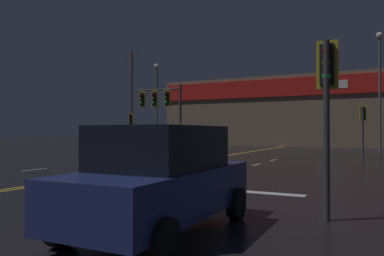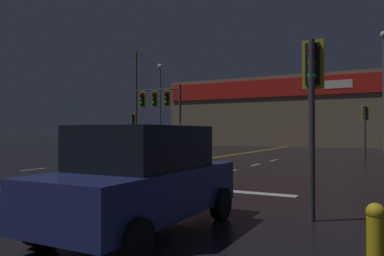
# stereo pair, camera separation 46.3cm
# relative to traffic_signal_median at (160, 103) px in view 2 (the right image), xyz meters

# --- Properties ---
(ground_plane) EXTENTS (200.00, 200.00, 0.00)m
(ground_plane) POSITION_rel_traffic_signal_median_xyz_m (1.65, -1.51, -3.52)
(ground_plane) COLOR black
(road_markings) EXTENTS (12.66, 60.00, 0.01)m
(road_markings) POSITION_rel_traffic_signal_median_xyz_m (2.39, -2.74, -3.51)
(road_markings) COLOR gold
(road_markings) RESTS_ON ground
(traffic_signal_median) EXTENTS (3.18, 0.36, 4.57)m
(traffic_signal_median) POSITION_rel_traffic_signal_median_xyz_m (0.00, 0.00, 0.00)
(traffic_signal_median) COLOR #38383D
(traffic_signal_median) RESTS_ON ground
(traffic_signal_corner_southeast) EXTENTS (0.42, 0.36, 3.64)m
(traffic_signal_corner_southeast) POSITION_rel_traffic_signal_median_xyz_m (10.87, -11.28, -0.84)
(traffic_signal_corner_southeast) COLOR #38383D
(traffic_signal_corner_southeast) RESTS_ON ground
(traffic_signal_corner_northeast) EXTENTS (0.42, 0.36, 3.51)m
(traffic_signal_corner_northeast) POSITION_rel_traffic_signal_median_xyz_m (10.87, 7.96, -0.94)
(traffic_signal_corner_northeast) COLOR #38383D
(traffic_signal_corner_northeast) RESTS_ON ground
(traffic_signal_corner_northwest) EXTENTS (0.42, 0.36, 3.41)m
(traffic_signal_corner_northwest) POSITION_rel_traffic_signal_median_xyz_m (-8.03, 8.07, -1.01)
(traffic_signal_corner_northwest) COLOR #38383D
(traffic_signal_corner_northwest) RESTS_ON ground
(streetlight_median_approach) EXTENTS (0.56, 0.56, 10.32)m
(streetlight_median_approach) POSITION_rel_traffic_signal_median_xyz_m (11.92, 16.51, 2.99)
(streetlight_median_approach) COLOR #59595E
(streetlight_median_approach) RESTS_ON ground
(streetlight_far_right) EXTENTS (0.56, 0.56, 9.10)m
(streetlight_far_right) POSITION_rel_traffic_signal_median_xyz_m (-9.53, 14.92, 2.32)
(streetlight_far_right) COLOR #59595E
(streetlight_far_right) RESTS_ON ground
(fire_hydrant) EXTENTS (0.35, 0.26, 0.76)m
(fire_hydrant) POSITION_rel_traffic_signal_median_xyz_m (12.05, -13.11, -3.12)
(fire_hydrant) COLOR gold
(fire_hydrant) RESTS_ON ground
(parked_car) EXTENTS (2.05, 4.31, 1.88)m
(parked_car) POSITION_rel_traffic_signal_median_xyz_m (8.32, -13.54, -2.57)
(parked_car) COLOR navy
(parked_car) RESTS_ON ground
(building_backdrop) EXTENTS (31.78, 10.23, 8.52)m
(building_backdrop) POSITION_rel_traffic_signal_median_xyz_m (1.66, 30.09, 0.76)
(building_backdrop) COLOR #7A6651
(building_backdrop) RESTS_ON ground
(utility_pole_row) EXTENTS (44.76, 0.26, 12.97)m
(utility_pole_row) POSITION_rel_traffic_signal_median_xyz_m (2.08, 23.52, 3.09)
(utility_pole_row) COLOR #4C3828
(utility_pole_row) RESTS_ON ground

